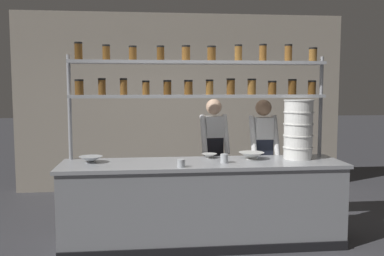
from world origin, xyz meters
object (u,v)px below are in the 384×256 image
spice_shelf_unit (200,82)px  chef_center (263,154)px  container_stack (298,129)px  serving_cup_by_board (181,163)px  chef_left (214,152)px  prep_bowl_center_back (91,160)px  prep_bowl_near_left (209,156)px  prep_bowl_center_front (251,156)px  serving_cup_front (224,158)px

spice_shelf_unit → chef_center: (0.83, 0.26, -0.89)m
spice_shelf_unit → container_stack: spice_shelf_unit is taller
serving_cup_by_board → container_stack: bearing=15.5°
chef_left → prep_bowl_center_back: (-1.47, -0.72, 0.05)m
spice_shelf_unit → container_stack: (1.10, -0.23, -0.53)m
container_stack → prep_bowl_near_left: size_ratio=3.70×
chef_center → container_stack: size_ratio=2.34×
chef_left → prep_bowl_center_front: (0.32, -0.69, 0.05)m
serving_cup_front → spice_shelf_unit: bearing=116.7°
prep_bowl_center_front → serving_cup_front: (-0.35, -0.20, 0.01)m
prep_bowl_center_front → prep_bowl_center_back: 1.79m
chef_left → chef_center: bearing=-24.8°
chef_center → serving_cup_front: size_ratio=16.14×
chef_center → serving_cup_by_board: chef_center is taller
chef_center → serving_cup_front: 0.92m
prep_bowl_near_left → serving_cup_front: (0.11, -0.34, 0.02)m
serving_cup_by_board → prep_bowl_near_left: bearing=55.3°
serving_cup_by_board → chef_center: bearing=38.3°
container_stack → serving_cup_front: container_stack is taller
chef_center → prep_bowl_near_left: chef_center is taller
prep_bowl_center_front → prep_bowl_near_left: bearing=163.2°
prep_bowl_center_back → prep_bowl_near_left: bearing=7.3°
spice_shelf_unit → prep_bowl_near_left: 0.86m
prep_bowl_center_front → serving_cup_by_board: size_ratio=3.54×
prep_bowl_center_back → serving_cup_by_board: bearing=-21.1°
chef_center → prep_bowl_center_front: bearing=-120.0°
container_stack → serving_cup_front: (-0.89, -0.19, -0.29)m
chef_center → serving_cup_front: bearing=-133.0°
prep_bowl_near_left → prep_bowl_center_front: bearing=-16.8°
prep_bowl_near_left → serving_cup_front: bearing=-71.9°
chef_center → container_stack: (0.27, -0.49, 0.36)m
spice_shelf_unit → chef_left: 1.03m
chef_center → prep_bowl_center_front: (-0.27, -0.47, 0.06)m
prep_bowl_near_left → serving_cup_front: size_ratio=1.86×
chef_left → prep_bowl_center_back: chef_left is taller
chef_center → prep_bowl_center_back: (-2.06, -0.50, 0.05)m
chef_left → spice_shelf_unit: bearing=-121.4°
spice_shelf_unit → chef_left: size_ratio=1.88×
serving_cup_by_board → prep_bowl_center_back: bearing=158.9°
prep_bowl_near_left → prep_bowl_center_back: bearing=-172.7°
prep_bowl_center_front → serving_cup_front: size_ratio=2.97×
chef_left → serving_cup_by_board: (-0.51, -1.09, 0.06)m
container_stack → prep_bowl_center_front: bearing=178.2°
container_stack → serving_cup_by_board: container_stack is taller
chef_left → serving_cup_front: size_ratio=16.18×
prep_bowl_near_left → prep_bowl_center_back: (-1.33, -0.17, 0.01)m
prep_bowl_center_back → serving_cup_front: size_ratio=2.62×
container_stack → prep_bowl_center_back: container_stack is taller
prep_bowl_center_front → serving_cup_front: bearing=-150.0°
chef_left → chef_center: size_ratio=1.00×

